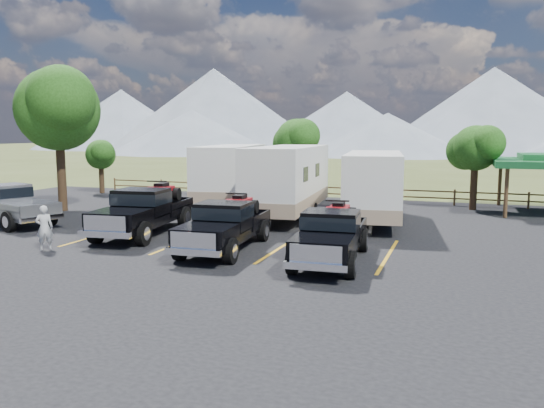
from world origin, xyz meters
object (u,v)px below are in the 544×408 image
(tree_big_nw, at_px, (58,109))
(rig_center, at_px, (226,224))
(trailer_center, at_px, (288,181))
(rig_left, at_px, (145,210))
(trailer_left, at_px, (231,174))
(trailer_right, at_px, (374,187))
(person_a, at_px, (44,228))
(pickup_silver, at_px, (7,204))
(rig_right, at_px, (332,234))

(tree_big_nw, xyz_separation_m, rig_center, (12.73, -6.00, -4.60))
(trailer_center, bearing_deg, rig_left, -129.97)
(trailer_left, distance_m, trailer_right, 9.53)
(rig_left, relative_size, trailer_left, 0.66)
(person_a, bearing_deg, pickup_silver, -73.17)
(rig_center, relative_size, rig_right, 1.02)
(tree_big_nw, distance_m, person_a, 11.57)
(rig_right, bearing_deg, rig_center, 169.05)
(rig_center, distance_m, pickup_silver, 12.07)
(trailer_left, xyz_separation_m, trailer_right, (8.91, -3.38, -0.10))
(rig_left, bearing_deg, rig_right, -20.48)
(rig_right, relative_size, trailer_center, 0.57)
(rig_center, relative_size, trailer_right, 0.63)
(trailer_left, bearing_deg, rig_left, -98.78)
(person_a, bearing_deg, rig_right, 150.68)
(rig_left, relative_size, trailer_right, 0.69)
(trailer_center, bearing_deg, pickup_silver, -156.53)
(trailer_center, relative_size, trailer_right, 1.08)
(rig_left, distance_m, trailer_center, 7.62)
(tree_big_nw, bearing_deg, trailer_center, 7.75)
(rig_right, bearing_deg, trailer_right, 84.90)
(trailer_right, bearing_deg, rig_center, -126.78)
(trailer_right, bearing_deg, person_a, -144.25)
(tree_big_nw, xyz_separation_m, rig_right, (16.84, -6.48, -4.62))
(rig_center, relative_size, person_a, 3.65)
(rig_center, height_order, trailer_center, trailer_center)
(rig_center, distance_m, rig_right, 4.14)
(rig_left, distance_m, rig_right, 8.87)
(rig_right, height_order, pickup_silver, rig_right)
(tree_big_nw, bearing_deg, pickup_silver, -80.65)
(tree_big_nw, relative_size, trailer_center, 0.75)
(trailer_right, bearing_deg, trailer_center, 170.69)
(rig_center, distance_m, trailer_center, 7.78)
(rig_right, xyz_separation_m, trailer_right, (0.11, 8.08, 0.82))
(rig_center, bearing_deg, rig_right, -10.87)
(tree_big_nw, distance_m, rig_left, 10.37)
(rig_center, bearing_deg, trailer_right, 56.72)
(tree_big_nw, height_order, trailer_right, tree_big_nw)
(rig_left, height_order, trailer_left, trailer_left)
(rig_right, distance_m, pickup_silver, 16.21)
(tree_big_nw, height_order, rig_right, tree_big_nw)
(pickup_silver, distance_m, person_a, 6.87)
(person_a, bearing_deg, rig_left, -153.63)
(rig_right, bearing_deg, pickup_silver, 168.80)
(rig_center, height_order, pickup_silver, rig_center)
(rig_right, height_order, trailer_left, trailer_left)
(rig_center, xyz_separation_m, person_a, (-6.26, -2.34, -0.13))
(rig_left, xyz_separation_m, pickup_silver, (-7.47, -0.11, -0.07))
(tree_big_nw, xyz_separation_m, rig_left, (8.22, -4.43, -4.51))
(trailer_center, relative_size, pickup_silver, 1.59)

